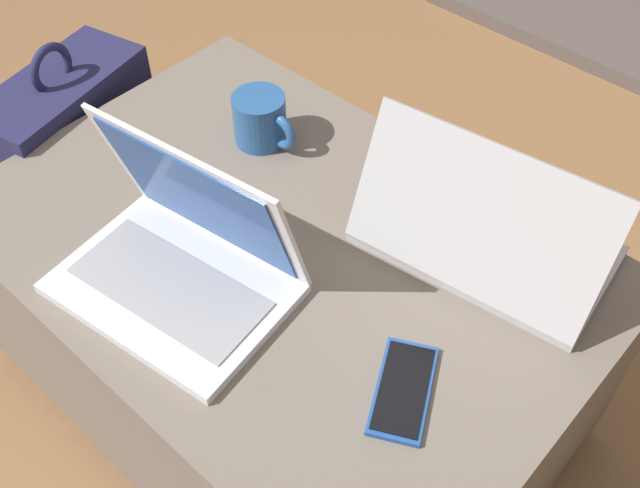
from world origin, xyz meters
The scene contains 7 objects.
ground_plane centered at (0.00, 0.00, 0.00)m, with size 14.00×14.00×0.00m, color olive.
ottoman centered at (0.00, 0.00, 0.23)m, with size 0.98×0.68×0.45m.
laptop_near centered at (-0.05, -0.15, 0.50)m, with size 0.36×0.28×0.24m.
laptop_far centered at (0.24, 0.18, 0.50)m, with size 0.39×0.27×0.22m.
cell_phone centered at (0.30, -0.08, 0.46)m, with size 0.13×0.17×0.01m.
backpack centered at (-0.59, -0.01, 0.23)m, with size 0.26×0.37×0.56m.
coffee_mug centered at (-0.20, 0.15, 0.50)m, with size 0.13×0.09×0.09m.
Camera 1 is at (0.57, -0.53, 1.31)m, focal length 42.00 mm.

